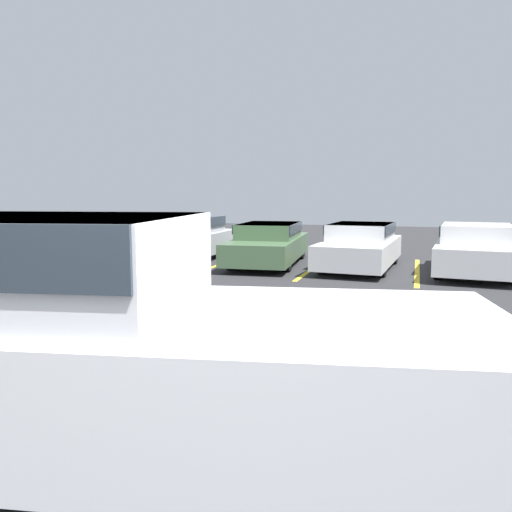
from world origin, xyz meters
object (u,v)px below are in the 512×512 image
at_px(parked_sedan_c, 361,245).
at_px(parked_sedan_d, 476,248).
at_px(parked_sedan_b, 269,242).
at_px(pickup_truck, 81,343).
at_px(parked_sedan_a, 186,237).

relative_size(parked_sedan_c, parked_sedan_d, 1.00).
height_order(parked_sedan_b, parked_sedan_d, parked_sedan_d).
relative_size(pickup_truck, parked_sedan_b, 1.33).
xyz_separation_m(pickup_truck, parked_sedan_a, (-4.38, 10.78, -0.21)).
height_order(pickup_truck, parked_sedan_b, pickup_truck).
bearing_deg(parked_sedan_d, parked_sedan_a, -86.30).
relative_size(parked_sedan_a, parked_sedan_b, 1.00).
bearing_deg(parked_sedan_c, parked_sedan_a, -87.01).
bearing_deg(pickup_truck, parked_sedan_d, 59.67).
bearing_deg(parked_sedan_b, parked_sedan_d, 82.89).
distance_m(pickup_truck, parked_sedan_a, 11.64).
height_order(parked_sedan_c, parked_sedan_d, parked_sedan_d).
bearing_deg(parked_sedan_d, pickup_truck, -14.65).
xyz_separation_m(parked_sedan_b, parked_sedan_d, (5.51, -0.18, 0.04)).
distance_m(pickup_truck, parked_sedan_d, 11.26).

